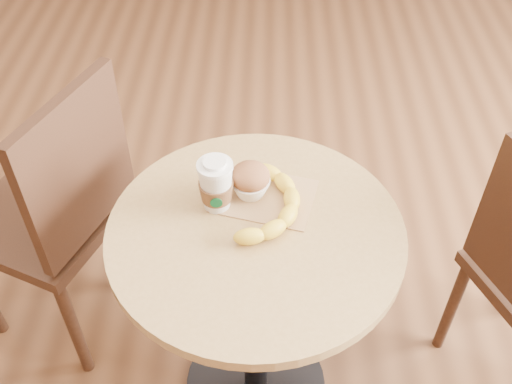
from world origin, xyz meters
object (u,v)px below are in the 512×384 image
at_px(muffin, 250,180).
at_px(banana, 271,203).
at_px(coffee_cup, 216,186).
at_px(cafe_table, 256,284).
at_px(chair_left, 58,210).

relative_size(muffin, banana, 0.34).
relative_size(coffee_cup, muffin, 1.44).
bearing_deg(cafe_table, banana, 59.54).
relative_size(coffee_cup, banana, 0.49).
bearing_deg(banana, chair_left, 178.11).
height_order(cafe_table, banana, banana).
height_order(chair_left, coffee_cup, chair_left).
xyz_separation_m(coffee_cup, banana, (0.13, -0.01, -0.04)).
height_order(cafe_table, chair_left, chair_left).
xyz_separation_m(chair_left, coffee_cup, (0.49, -0.19, 0.29)).
bearing_deg(chair_left, coffee_cup, 91.85).
distance_m(cafe_table, banana, 0.25).
height_order(muffin, banana, muffin).
distance_m(cafe_table, chair_left, 0.64).
bearing_deg(muffin, coffee_cup, -152.88).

